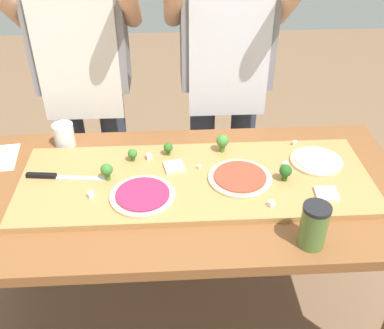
# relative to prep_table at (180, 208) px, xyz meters

# --- Properties ---
(ground_plane) EXTENTS (8.00, 8.00, 0.00)m
(ground_plane) POSITION_rel_prep_table_xyz_m (0.00, 0.00, -0.67)
(ground_plane) COLOR brown
(prep_table) EXTENTS (1.67, 0.79, 0.77)m
(prep_table) POSITION_rel_prep_table_xyz_m (0.00, 0.00, 0.00)
(prep_table) COLOR brown
(prep_table) RESTS_ON ground
(cutting_board) EXTENTS (1.27, 0.46, 0.02)m
(cutting_board) POSITION_rel_prep_table_xyz_m (0.06, 0.02, 0.11)
(cutting_board) COLOR #B27F47
(cutting_board) RESTS_ON prep_table
(chefs_knife) EXTENTS (0.29, 0.05, 0.02)m
(chefs_knife) POSITION_rel_prep_table_xyz_m (-0.45, 0.05, 0.13)
(chefs_knife) COLOR #B7BABF
(chefs_knife) RESTS_ON cutting_board
(pizza_whole_tomato_red) EXTENTS (0.23, 0.23, 0.02)m
(pizza_whole_tomato_red) POSITION_rel_prep_table_xyz_m (0.22, -0.00, 0.13)
(pizza_whole_tomato_red) COLOR beige
(pizza_whole_tomato_red) RESTS_ON cutting_board
(pizza_whole_beet_magenta) EXTENTS (0.23, 0.23, 0.02)m
(pizza_whole_beet_magenta) POSITION_rel_prep_table_xyz_m (-0.13, -0.08, 0.13)
(pizza_whole_beet_magenta) COLOR beige
(pizza_whole_beet_magenta) RESTS_ON cutting_board
(pizza_whole_white_garlic) EXTENTS (0.20, 0.20, 0.02)m
(pizza_whole_white_garlic) POSITION_rel_prep_table_xyz_m (0.52, 0.09, 0.13)
(pizza_whole_white_garlic) COLOR beige
(pizza_whole_white_garlic) RESTS_ON cutting_board
(pizza_slice_far_right) EXTENTS (0.08, 0.08, 0.01)m
(pizza_slice_far_right) POSITION_rel_prep_table_xyz_m (0.50, -0.11, 0.13)
(pizza_slice_far_right) COLOR silver
(pizza_slice_far_right) RESTS_ON cutting_board
(pizza_slice_near_left) EXTENTS (0.08, 0.08, 0.01)m
(pizza_slice_near_left) POSITION_rel_prep_table_xyz_m (-0.02, 0.08, 0.13)
(pizza_slice_near_left) COLOR silver
(pizza_slice_near_left) RESTS_ON cutting_board
(broccoli_floret_center_left) EXTENTS (0.04, 0.04, 0.05)m
(broccoli_floret_center_left) POSITION_rel_prep_table_xyz_m (-0.17, 0.14, 0.16)
(broccoli_floret_center_left) COLOR #3F7220
(broccoli_floret_center_left) RESTS_ON cutting_board
(broccoli_floret_back_mid) EXTENTS (0.05, 0.05, 0.07)m
(broccoli_floret_back_mid) POSITION_rel_prep_table_xyz_m (0.17, 0.19, 0.17)
(broccoli_floret_back_mid) COLOR #487A23
(broccoli_floret_back_mid) RESTS_ON cutting_board
(broccoli_floret_center_right) EXTENTS (0.05, 0.05, 0.07)m
(broccoli_floret_center_right) POSITION_rel_prep_table_xyz_m (0.38, -0.01, 0.16)
(broccoli_floret_center_right) COLOR #2C5915
(broccoli_floret_center_right) RESTS_ON cutting_board
(broccoli_floret_front_left) EXTENTS (0.04, 0.04, 0.07)m
(broccoli_floret_front_left) POSITION_rel_prep_table_xyz_m (-0.26, 0.03, 0.17)
(broccoli_floret_front_left) COLOR #3F7220
(broccoli_floret_front_left) RESTS_ON cutting_board
(broccoli_floret_back_right) EXTENTS (0.04, 0.04, 0.05)m
(broccoli_floret_back_right) POSITION_rel_prep_table_xyz_m (-0.04, 0.17, 0.16)
(broccoli_floret_back_right) COLOR #366618
(broccoli_floret_back_right) RESTS_ON cutting_board
(cheese_crumble_a) EXTENTS (0.02, 0.02, 0.02)m
(cheese_crumble_a) POSITION_rel_prep_table_xyz_m (0.30, -0.15, 0.13)
(cheese_crumble_a) COLOR white
(cheese_crumble_a) RESTS_ON cutting_board
(cheese_crumble_b) EXTENTS (0.03, 0.03, 0.02)m
(cheese_crumble_b) POSITION_rel_prep_table_xyz_m (0.40, 0.07, 0.13)
(cheese_crumble_b) COLOR white
(cheese_crumble_b) RESTS_ON cutting_board
(cheese_crumble_c) EXTENTS (0.02, 0.02, 0.01)m
(cheese_crumble_c) POSITION_rel_prep_table_xyz_m (0.08, 0.08, 0.13)
(cheese_crumble_c) COLOR silver
(cheese_crumble_c) RESTS_ON cutting_board
(cheese_crumble_d) EXTENTS (0.03, 0.03, 0.02)m
(cheese_crumble_d) POSITION_rel_prep_table_xyz_m (-0.11, 0.15, 0.14)
(cheese_crumble_d) COLOR silver
(cheese_crumble_d) RESTS_ON cutting_board
(cheese_crumble_e) EXTENTS (0.02, 0.02, 0.02)m
(cheese_crumble_e) POSITION_rel_prep_table_xyz_m (0.47, 0.22, 0.13)
(cheese_crumble_e) COLOR silver
(cheese_crumble_e) RESTS_ON cutting_board
(cheese_crumble_f) EXTENTS (0.03, 0.03, 0.02)m
(cheese_crumble_f) POSITION_rel_prep_table_xyz_m (-0.31, -0.07, 0.13)
(cheese_crumble_f) COLOR white
(cheese_crumble_f) RESTS_ON cutting_board
(flour_cup) EXTENTS (0.08, 0.08, 0.10)m
(flour_cup) POSITION_rel_prep_table_xyz_m (-0.46, 0.31, 0.14)
(flour_cup) COLOR white
(flour_cup) RESTS_ON prep_table
(sauce_jar) EXTENTS (0.08, 0.08, 0.15)m
(sauce_jar) POSITION_rel_prep_table_xyz_m (0.39, -0.31, 0.18)
(sauce_jar) COLOR #517033
(sauce_jar) RESTS_ON prep_table
(cook_left) EXTENTS (0.54, 0.39, 1.67)m
(cook_left) POSITION_rel_prep_table_xyz_m (-0.40, 0.59, 0.33)
(cook_left) COLOR #333847
(cook_left) RESTS_ON ground
(cook_right) EXTENTS (0.54, 0.39, 1.67)m
(cook_right) POSITION_rel_prep_table_xyz_m (0.23, 0.59, 0.33)
(cook_right) COLOR #333847
(cook_right) RESTS_ON ground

